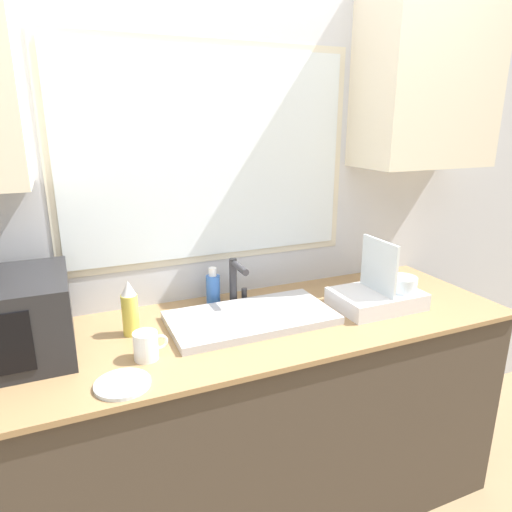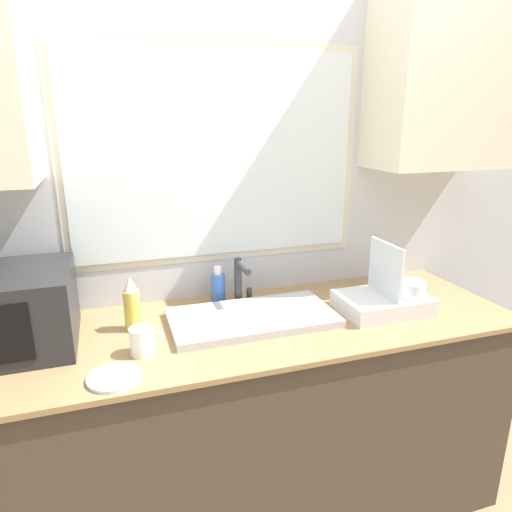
# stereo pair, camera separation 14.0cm
# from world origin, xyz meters

# --- Properties ---
(countertop) EXTENTS (2.18, 0.70, 0.89)m
(countertop) POSITION_xyz_m (0.00, 0.33, 0.45)
(countertop) COLOR #42382D
(countertop) RESTS_ON ground_plane
(wall_back) EXTENTS (6.00, 0.38, 2.60)m
(wall_back) POSITION_xyz_m (0.00, 0.65, 1.43)
(wall_back) COLOR silver
(wall_back) RESTS_ON ground_plane
(sink_basin) EXTENTS (0.64, 0.34, 0.03)m
(sink_basin) POSITION_xyz_m (0.05, 0.35, 0.91)
(sink_basin) COLOR #B2B2B7
(sink_basin) RESTS_ON countertop
(faucet) EXTENTS (0.08, 0.16, 0.20)m
(faucet) POSITION_xyz_m (0.05, 0.52, 1.01)
(faucet) COLOR #333338
(faucet) RESTS_ON countertop
(dish_rack) EXTENTS (0.35, 0.25, 0.29)m
(dish_rack) POSITION_xyz_m (0.60, 0.27, 0.94)
(dish_rack) COLOR silver
(dish_rack) RESTS_ON countertop
(spray_bottle) EXTENTS (0.06, 0.06, 0.21)m
(spray_bottle) POSITION_xyz_m (-0.40, 0.42, 0.99)
(spray_bottle) COLOR #D8CC4C
(spray_bottle) RESTS_ON countertop
(soap_bottle) EXTENTS (0.06, 0.06, 0.16)m
(soap_bottle) POSITION_xyz_m (-0.03, 0.58, 0.96)
(soap_bottle) COLOR blue
(soap_bottle) RESTS_ON countertop
(mug_near_sink) EXTENTS (0.11, 0.08, 0.09)m
(mug_near_sink) POSITION_xyz_m (-0.38, 0.22, 0.94)
(mug_near_sink) COLOR white
(mug_near_sink) RESTS_ON countertop
(small_plate) EXTENTS (0.17, 0.17, 0.01)m
(small_plate) POSITION_xyz_m (-0.48, 0.08, 0.90)
(small_plate) COLOR silver
(small_plate) RESTS_ON countertop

